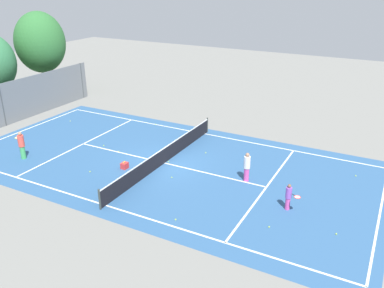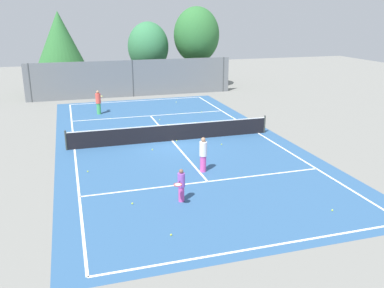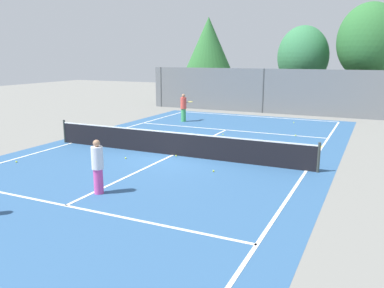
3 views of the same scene
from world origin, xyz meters
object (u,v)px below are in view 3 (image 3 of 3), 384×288
tennis_ball_9 (294,123)px  tennis_ball_12 (223,134)px  tennis_ball_2 (16,162)px  player_1 (98,166)px  player_0 (184,107)px  ball_crate (158,140)px  tennis_ball_8 (321,147)px  tennis_ball_10 (176,156)px  tennis_ball_5 (126,158)px  tennis_ball_1 (213,171)px  tennis_ball_11 (206,139)px  tennis_ball_0 (296,135)px  tennis_ball_3 (150,135)px

tennis_ball_9 → tennis_ball_12: bearing=-115.7°
tennis_ball_2 → player_1: bearing=-15.9°
player_0 → tennis_ball_9: (6.49, 2.36, -0.87)m
ball_crate → tennis_ball_12: bearing=57.7°
tennis_ball_8 → tennis_ball_10: same height
tennis_ball_5 → tennis_ball_10: size_ratio=1.00×
tennis_ball_12 → tennis_ball_9: bearing=64.3°
tennis_ball_1 → tennis_ball_2: same height
tennis_ball_1 → tennis_ball_11: (-2.46, 5.02, 0.00)m
ball_crate → tennis_ball_10: 2.68m
tennis_ball_0 → tennis_ball_5: (-5.33, -7.74, 0.00)m
tennis_ball_8 → tennis_ball_0: bearing=126.1°
ball_crate → tennis_ball_0: ball_crate is taller
player_0 → tennis_ball_0: bearing=-12.9°
player_0 → tennis_ball_11: (3.53, -4.60, -0.87)m
player_0 → tennis_ball_1: (5.99, -9.62, -0.87)m
tennis_ball_1 → tennis_ball_10: same height
player_0 → tennis_ball_11: bearing=-52.5°
tennis_ball_2 → tennis_ball_11: bearing=54.8°
tennis_ball_3 → tennis_ball_11: (3.07, 0.30, 0.00)m
tennis_ball_2 → tennis_ball_12: bearing=58.1°
tennis_ball_3 → tennis_ball_11: bearing=5.6°
player_1 → tennis_ball_2: (-5.20, 1.48, -0.82)m
player_0 → ball_crate: player_0 is taller
tennis_ball_1 → tennis_ball_9: same height
tennis_ball_3 → tennis_ball_12: same height
tennis_ball_1 → tennis_ball_2: 7.79m
tennis_ball_10 → ball_crate: bearing=136.4°
tennis_ball_0 → tennis_ball_3: 7.63m
ball_crate → tennis_ball_11: ball_crate is taller
tennis_ball_1 → tennis_ball_5: size_ratio=1.00×
tennis_ball_5 → tennis_ball_10: (1.68, 1.22, 0.00)m
tennis_ball_0 → tennis_ball_11: size_ratio=1.00×
tennis_ball_2 → tennis_ball_0: bearing=48.5°
tennis_ball_0 → tennis_ball_8: same height
tennis_ball_2 → tennis_ball_5: 4.24m
tennis_ball_9 → tennis_ball_11: size_ratio=1.00×
player_0 → tennis_ball_8: player_0 is taller
player_0 → tennis_ball_9: bearing=20.0°
tennis_ball_10 → tennis_ball_11: same height
tennis_ball_5 → tennis_ball_8: bearing=38.7°
tennis_ball_0 → tennis_ball_11: same height
tennis_ball_5 → tennis_ball_2: bearing=-147.0°
tennis_ball_2 → tennis_ball_8: same height
ball_crate → tennis_ball_10: (1.94, -1.84, -0.15)m
tennis_ball_12 → player_0: bearing=141.3°
tennis_ball_10 → player_1: bearing=-90.4°
player_1 → tennis_ball_2: 5.47m
tennis_ball_0 → tennis_ball_10: size_ratio=1.00×
tennis_ball_9 → tennis_ball_1: bearing=-92.4°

